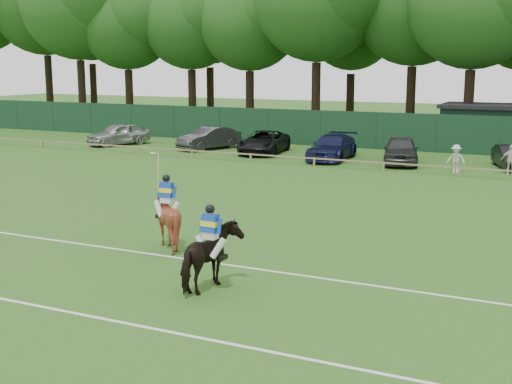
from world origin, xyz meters
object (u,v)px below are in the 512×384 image
Objects in this scene: sedan_grey at (209,138)px; suv_black at (264,142)px; spectator_mid at (511,160)px; horse_dark at (211,258)px; estate_black at (511,157)px; sedan_silver at (118,134)px; hatch_grey at (401,150)px; spectator_left at (456,159)px; utility_shed at (506,127)px; sedan_navy at (332,147)px; horse_chestnut at (167,219)px.

sedan_grey is 0.87× the size of suv_black.
suv_black is 15.38m from spectator_mid.
horse_dark is 29.02m from sedan_grey.
sedan_silver is at bearing 162.22° from estate_black.
sedan_silver is 0.96× the size of hatch_grey.
spectator_mid is (0.21, -2.48, 0.16)m from estate_black.
sedan_silver is 3.03× the size of spectator_left.
spectator_mid is at bearing 12.61° from spectator_left.
utility_shed is (4.82, 8.98, 0.73)m from hatch_grey.
sedan_silver is 2.86× the size of spectator_mid.
sedan_navy reaches higher than suv_black.
horse_dark reaches higher than hatch_grey.
sedan_navy is 12.75m from utility_shed.
sedan_grey is at bearing 160.51° from estate_black.
hatch_grey is (20.30, -0.42, 0.03)m from sedan_silver.
horse_dark is 0.45× the size of sedan_grey.
sedan_grey is at bearing -156.64° from utility_shed.
horse_chestnut reaches higher than sedan_silver.
horse_chestnut is 21.23m from hatch_grey.
spectator_left reaches higher than suv_black.
horse_chestnut is 21.15m from sedan_navy.
sedan_silver is at bearing 165.09° from hatch_grey.
horse_chestnut reaches higher than spectator_mid.
spectator_left is at bearing -178.82° from spectator_mid.
horse_chestnut is (-3.27, 3.03, 0.05)m from horse_dark.
spectator_left is (7.59, -1.88, -0.00)m from sedan_navy.
suv_black is at bearing -79.10° from horse_chestnut.
sedan_silver is 26.55m from utility_shed.
horse_dark is at bearing -92.68° from spectator_left.
hatch_grey is 1.23× the size of estate_black.
estate_black is (8.25, 22.10, -0.28)m from horse_chestnut.
horse_dark reaches higher than estate_black.
spectator_mid is at bearing -16.86° from suv_black.
hatch_grey reaches higher than sedan_navy.
suv_black is at bearing 25.29° from sedan_silver.
horse_dark is 33.35m from utility_shed.
hatch_grey is 0.56× the size of utility_shed.
horse_chestnut is 0.48× the size of estate_black.
utility_shed is (25.12, 8.56, 0.76)m from sedan_silver.
sedan_silver is at bearing -153.69° from sedan_grey.
suv_black is (-10.01, 24.91, -0.13)m from horse_dark.
spectator_left is at bearing -16.93° from sedan_navy.
sedan_navy is at bearing 164.24° from spectator_mid.
suv_black is at bearing 161.78° from estate_black.
suv_black is 1.01× the size of sedan_navy.
estate_black is 0.46× the size of utility_shed.
spectator_left is 2.73m from spectator_mid.
horse_dark is at bearing -101.51° from hatch_grey.
hatch_grey is at bearing 22.25° from sedan_silver.
hatch_grey is 6.30m from spectator_mid.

